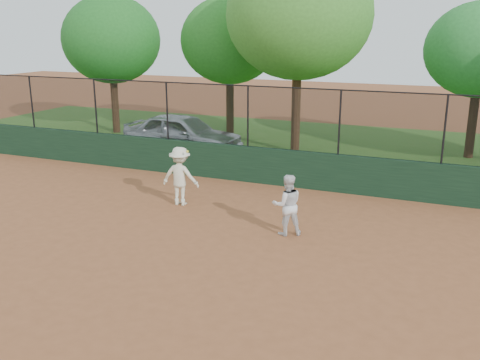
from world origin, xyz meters
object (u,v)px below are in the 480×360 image
at_px(parked_car, 183,134).
at_px(tree_2, 299,15).
at_px(player_main, 180,176).
at_px(tree_1, 230,41).
at_px(player_second, 287,205).
at_px(tree_0, 111,40).

relative_size(parked_car, tree_2, 0.62).
bearing_deg(player_main, tree_1, 105.61).
distance_m(player_main, tree_1, 10.97).
bearing_deg(tree_2, player_main, -98.17).
distance_m(player_second, tree_1, 13.24).
xyz_separation_m(tree_0, tree_1, (5.46, 1.42, -0.03)).
xyz_separation_m(parked_car, tree_1, (0.17, 4.39, 3.54)).
height_order(parked_car, tree_1, tree_1).
distance_m(tree_0, tree_2, 9.46).
xyz_separation_m(player_second, tree_2, (-2.45, 8.77, 4.65)).
bearing_deg(tree_0, player_main, -46.09).
height_order(player_main, tree_0, tree_0).
distance_m(tree_0, tree_1, 5.65).
bearing_deg(tree_1, tree_2, -30.24).
relative_size(player_main, tree_1, 0.27).
bearing_deg(parked_car, tree_1, -0.20).
xyz_separation_m(tree_0, tree_2, (9.37, -0.85, 1.01)).
xyz_separation_m(player_main, tree_2, (1.11, 7.73, 4.56)).
relative_size(player_main, tree_0, 0.26).
height_order(player_second, player_main, player_main).
xyz_separation_m(player_main, tree_0, (-8.26, 8.58, 3.55)).
relative_size(player_second, player_main, 0.90).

